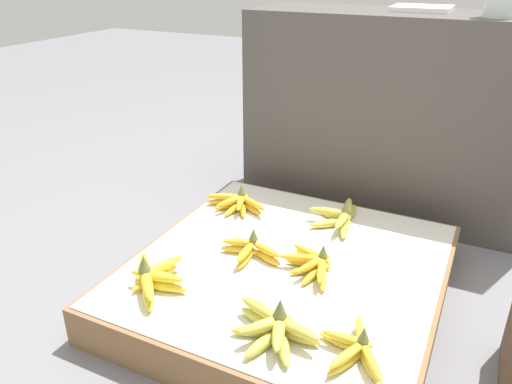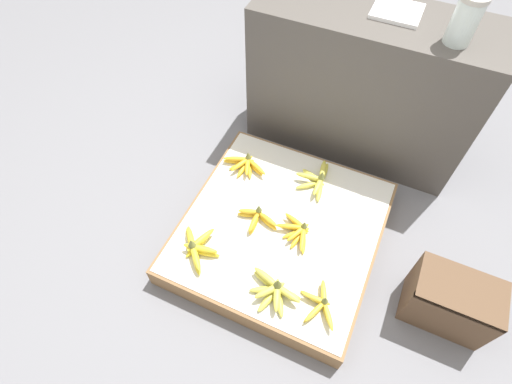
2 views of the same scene
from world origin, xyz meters
TOP-DOWN VIEW (x-y plane):
  - ground_plane at (0.00, 0.00)m, footprint 10.00×10.00m
  - display_platform at (0.00, 0.00)m, footprint 0.92×0.96m
  - back_vendor_table at (0.11, 0.80)m, footprint 1.15×0.43m
  - wooden_crate at (0.80, -0.06)m, footprint 0.34×0.21m
  - banana_bunch_front_left at (-0.30, -0.29)m, footprint 0.22×0.24m
  - banana_bunch_front_midright at (0.10, -0.33)m, footprint 0.24×0.18m
  - banana_bunch_front_right at (0.30, -0.30)m, footprint 0.19×0.22m
  - banana_bunch_middle_midleft at (-0.11, -0.03)m, footprint 0.22×0.13m
  - banana_bunch_middle_midright at (0.09, -0.01)m, footprint 0.18×0.19m
  - banana_bunch_back_left at (-0.31, 0.25)m, footprint 0.26×0.16m
  - banana_bunch_back_midright at (0.07, 0.31)m, footprint 0.17×0.26m
  - glass_jar at (0.44, 0.72)m, footprint 0.11×0.11m
  - foam_tray_white at (0.17, 0.84)m, footprint 0.21×0.19m

SIDE VIEW (x-z plane):
  - ground_plane at x=0.00m, z-range 0.00..0.00m
  - display_platform at x=0.00m, z-range 0.00..0.13m
  - wooden_crate at x=0.80m, z-range 0.00..0.28m
  - banana_bunch_middle_midright at x=0.09m, z-range 0.11..0.20m
  - banana_bunch_front_right at x=0.30m, z-range 0.11..0.19m
  - banana_bunch_back_left at x=-0.31m, z-range 0.11..0.20m
  - banana_bunch_middle_midleft at x=-0.11m, z-range 0.11..0.20m
  - banana_bunch_back_midright at x=0.07m, z-range 0.11..0.21m
  - banana_bunch_front_midright at x=0.10m, z-range 0.10..0.22m
  - banana_bunch_front_left at x=-0.30m, z-range 0.11..0.21m
  - back_vendor_table at x=0.11m, z-range 0.00..0.80m
  - foam_tray_white at x=0.17m, z-range 0.80..0.82m
  - glass_jar at x=0.44m, z-range 0.80..1.00m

